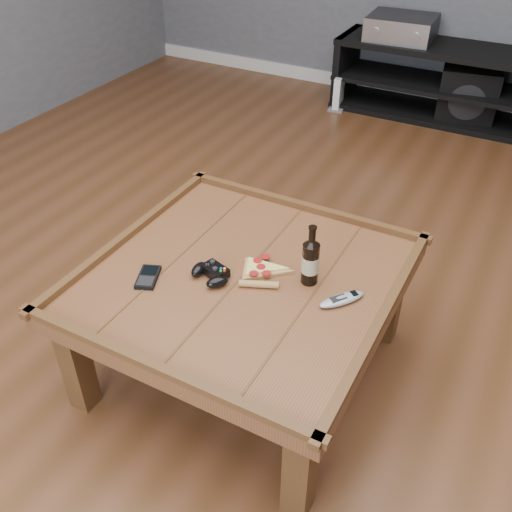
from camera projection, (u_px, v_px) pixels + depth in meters
The scene contains 12 objects.
ground at pixel (244, 366), 2.20m from camera, with size 6.00×6.00×0.00m, color #4E2C16.
baseboard at pixel (439, 98), 4.28m from camera, with size 5.00×0.02×0.10m, color silver.
coffee_table at pixel (243, 288), 1.97m from camera, with size 1.03×1.03×0.48m.
media_console at pixel (436, 82), 3.99m from camera, with size 1.40×0.45×0.50m.
beer_bottle at pixel (310, 260), 1.85m from camera, with size 0.06×0.06×0.22m.
game_controller at pixel (211, 273), 1.90m from camera, with size 0.15×0.13×0.04m.
pizza_slice at pixel (261, 271), 1.93m from camera, with size 0.22×0.27×0.02m.
smartphone at pixel (148, 277), 1.91m from camera, with size 0.10×0.13×0.02m.
remote_control at pixel (342, 299), 1.81m from camera, with size 0.14×0.16×0.02m.
av_receiver at pixel (401, 27), 3.90m from camera, with size 0.46×0.40×0.15m.
subwoofer at pixel (468, 93), 3.97m from camera, with size 0.44×0.44×0.38m.
game_console at pixel (339, 94), 4.18m from camera, with size 0.14×0.21×0.24m.
Camera 1 is at (0.75, -1.31, 1.66)m, focal length 40.00 mm.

